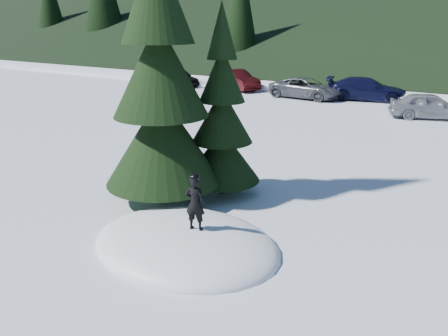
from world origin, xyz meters
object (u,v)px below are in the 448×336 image
Objects in this scene: spruce_tall at (160,82)px; car_4 at (430,106)px; car_0 at (180,77)px; car_2 at (306,88)px; car_1 at (236,80)px; child_skier at (195,203)px; spruce_short at (222,123)px; car_3 at (366,89)px.

car_4 is at bearing 76.39° from spruce_tall.
car_0 is 0.81× the size of car_2.
car_0 is at bearing 92.56° from car_2.
car_0 is at bearing 123.21° from car_1.
child_skier is at bearing -120.20° from car_0.
spruce_tall reaches higher than spruce_short.
spruce_tall is 2.11m from spruce_short.
car_2 is 0.96× the size of car_3.
spruce_tall is 7.12× the size of child_skier.
car_3 is (14.74, 1.35, 0.06)m from car_0.
spruce_tall reaches higher than car_2.
child_skier is at bearing 173.18° from car_3.
spruce_short is 24.13m from car_0.
car_1 is at bearing 85.31° from car_2.
car_3 is at bearing -99.23° from child_skier.
car_3 is at bearing -65.42° from car_0.
spruce_tall is at bearing -164.51° from car_2.
car_1 is (-11.36, 18.45, -1.35)m from spruce_short.
car_3 is (-1.60, 19.06, -1.36)m from spruce_short.
car_2 is (-4.24, 19.03, -2.63)m from spruce_tall.
car_1 is (-10.36, 19.85, -2.57)m from spruce_tall.
car_3 reaches higher than car_2.
car_3 is at bearing -61.75° from car_1.
child_skier is 27.45m from car_0.
car_2 is at bearing -71.04° from car_0.
car_4 is at bearing -146.13° from car_3.
car_0 is at bearing 61.84° from car_4.
spruce_tall reaches higher than child_skier.
car_4 is (14.33, -3.43, -0.07)m from car_1.
spruce_tall is 17.10m from car_4.
car_4 is at bearing -111.81° from child_skier.
spruce_short reaches higher than car_0.
child_skier is (1.47, -3.17, -1.02)m from spruce_short.
child_skier is at bearing -124.63° from car_1.
car_0 is (-16.33, 17.71, -1.42)m from spruce_short.
child_skier is 18.26m from car_4.
spruce_short is 21.71m from car_1.
car_0 is at bearing 132.69° from spruce_short.
car_1 reaches higher than car_0.
car_0 is 0.99× the size of car_4.
car_0 is 14.80m from car_3.
spruce_short is at bearing 170.10° from car_3.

